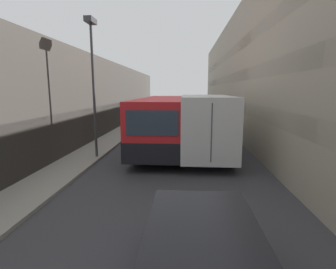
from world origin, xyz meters
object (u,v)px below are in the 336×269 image
Objects in this scene: bus at (164,121)px; street_lamp at (92,62)px; car_hatchback at (202,269)px; box_truck at (204,123)px.

bus is 1.63× the size of street_lamp.
car_hatchback is 11.84m from bus.
car_hatchback is 0.52× the size of box_truck.
box_truck reaches higher than bus.
street_lamp reaches higher than car_hatchback.
street_lamp reaches higher than box_truck.
street_lamp is at bearing -165.03° from box_truck.
car_hatchback is 0.41× the size of bus.
bus is at bearing 43.17° from street_lamp.
car_hatchback is at bearing -82.41° from bus.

